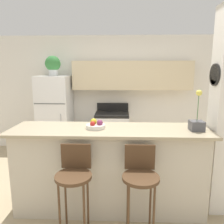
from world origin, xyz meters
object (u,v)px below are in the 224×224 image
object	(u,v)px
bar_stool_left	(74,177)
trash_bin	(79,148)
stove_range	(112,133)
bar_stool_right	(140,178)
fruit_bowl	(96,125)
potted_plant_on_fridge	(53,65)
orchid_vase	(197,122)
refrigerator	(55,115)

from	to	relation	value
bar_stool_left	trash_bin	size ratio (longest dim) A/B	2.67
stove_range	bar_stool_left	distance (m)	2.49
bar_stool_right	fruit_bowl	xyz separation A→B (m)	(-0.52, 0.50, 0.44)
potted_plant_on_fridge	fruit_bowl	bearing A→B (deg)	-60.44
stove_range	trash_bin	bearing A→B (deg)	-159.12
stove_range	potted_plant_on_fridge	world-z (taller)	potted_plant_on_fridge
bar_stool_left	bar_stool_right	xyz separation A→B (m)	(0.70, 0.00, 0.00)
orchid_vase	trash_bin	size ratio (longest dim) A/B	1.29
orchid_vase	refrigerator	bearing A→B (deg)	139.61
orchid_vase	fruit_bowl	xyz separation A→B (m)	(-1.23, 0.04, -0.06)
orchid_vase	fruit_bowl	world-z (taller)	orchid_vase
stove_range	bar_stool_left	size ratio (longest dim) A/B	1.06
stove_range	fruit_bowl	world-z (taller)	fruit_bowl
refrigerator	potted_plant_on_fridge	bearing A→B (deg)	116.14
fruit_bowl	bar_stool_left	bearing A→B (deg)	-109.41
trash_bin	bar_stool_right	bearing A→B (deg)	-64.06
refrigerator	fruit_bowl	size ratio (longest dim) A/B	7.03
refrigerator	stove_range	distance (m)	1.29
fruit_bowl	trash_bin	world-z (taller)	fruit_bowl
orchid_vase	trash_bin	world-z (taller)	orchid_vase
bar_stool_right	orchid_vase	world-z (taller)	orchid_vase
potted_plant_on_fridge	orchid_vase	distance (m)	3.14
stove_range	trash_bin	world-z (taller)	stove_range
bar_stool_left	fruit_bowl	xyz separation A→B (m)	(0.18, 0.50, 0.44)
orchid_vase	potted_plant_on_fridge	bearing A→B (deg)	139.61
bar_stool_right	potted_plant_on_fridge	bearing A→B (deg)	123.61
orchid_vase	stove_range	bearing A→B (deg)	118.75
refrigerator	bar_stool_left	size ratio (longest dim) A/B	1.67
fruit_bowl	refrigerator	bearing A→B (deg)	119.56
refrigerator	fruit_bowl	world-z (taller)	refrigerator
stove_range	orchid_vase	bearing A→B (deg)	-61.25
stove_range	orchid_vase	xyz separation A→B (m)	(1.10, -2.00, 0.73)
stove_range	trash_bin	size ratio (longest dim) A/B	2.82
potted_plant_on_fridge	trash_bin	xyz separation A→B (m)	(0.55, -0.24, -1.73)
trash_bin	stove_range	bearing A→B (deg)	20.88
refrigerator	potted_plant_on_fridge	size ratio (longest dim) A/B	4.12
bar_stool_right	refrigerator	bearing A→B (deg)	123.61
potted_plant_on_fridge	trash_bin	bearing A→B (deg)	-23.32
bar_stool_right	fruit_bowl	distance (m)	0.85
stove_range	orchid_vase	world-z (taller)	orchid_vase
bar_stool_right	orchid_vase	bearing A→B (deg)	33.17
stove_range	fruit_bowl	xyz separation A→B (m)	(-0.13, -1.96, 0.67)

